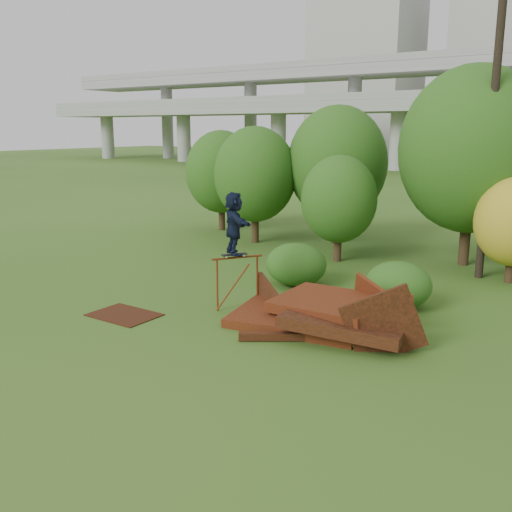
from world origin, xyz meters
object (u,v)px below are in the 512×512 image
Objects in this scene: skater at (234,223)px; flat_plate at (124,315)px; scrap_pile at (322,316)px; utility_pole at (492,120)px.

skater is 0.95× the size of flat_plate.
skater is 4.13m from flat_plate.
utility_pole reaches higher than scrap_pile.
flat_plate is (-5.31, -2.06, -0.38)m from scrap_pile.
flat_plate is 0.17× the size of utility_pole.
scrap_pile is 5.71m from flat_plate.
flat_plate is at bearing -126.14° from utility_pole.
skater is at bearing -123.19° from utility_pole.
scrap_pile is at bearing -146.56° from skater.
flat_plate is 13.79m from utility_pole.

